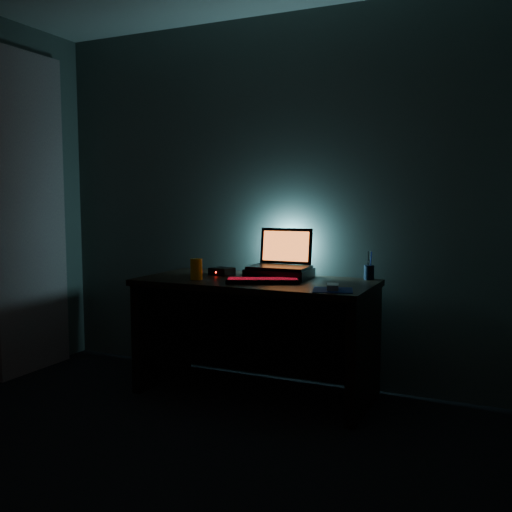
{
  "coord_description": "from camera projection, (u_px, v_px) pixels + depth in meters",
  "views": [
    {
      "loc": [
        1.49,
        -1.66,
        1.26
      ],
      "look_at": [
        0.03,
        1.57,
        0.91
      ],
      "focal_mm": 40.0,
      "sensor_mm": 36.0,
      "label": 1
    }
  ],
  "objects": [
    {
      "name": "room",
      "position": [
        75.0,
        202.0,
        2.12
      ],
      "size": [
        3.5,
        4.0,
        2.5
      ],
      "color": "black",
      "rests_on": "ground"
    },
    {
      "name": "desk",
      "position": [
        259.0,
        318.0,
        3.71
      ],
      "size": [
        1.5,
        0.7,
        0.75
      ],
      "color": "black",
      "rests_on": "ground"
    },
    {
      "name": "curtain",
      "position": [
        29.0,
        215.0,
        4.12
      ],
      "size": [
        0.06,
        0.65,
        2.3
      ],
      "primitive_type": "cube",
      "color": "#BAA495",
      "rests_on": "ground"
    },
    {
      "name": "riser",
      "position": [
        279.0,
        273.0,
        3.72
      ],
      "size": [
        0.41,
        0.32,
        0.06
      ],
      "primitive_type": "cube",
      "rotation": [
        0.0,
        0.0,
        0.04
      ],
      "color": "black",
      "rests_on": "desk"
    },
    {
      "name": "laptop",
      "position": [
        282.0,
        259.0,
        3.76
      ],
      "size": [
        0.39,
        0.3,
        0.26
      ],
      "rotation": [
        0.0,
        0.0,
        0.04
      ],
      "color": "black",
      "rests_on": "riser"
    },
    {
      "name": "keyboard",
      "position": [
        263.0,
        280.0,
        3.5
      ],
      "size": [
        0.47,
        0.31,
        0.03
      ],
      "rotation": [
        0.0,
        0.0,
        0.41
      ],
      "color": "black",
      "rests_on": "desk"
    },
    {
      "name": "mousepad",
      "position": [
        333.0,
        290.0,
        3.2
      ],
      "size": [
        0.27,
        0.25,
        0.0
      ],
      "primitive_type": "cube",
      "rotation": [
        0.0,
        0.0,
        0.28
      ],
      "color": "navy",
      "rests_on": "desk"
    },
    {
      "name": "mouse",
      "position": [
        333.0,
        287.0,
        3.2
      ],
      "size": [
        0.09,
        0.12,
        0.03
      ],
      "primitive_type": "cube",
      "rotation": [
        0.0,
        0.0,
        0.28
      ],
      "color": "gray",
      "rests_on": "mousepad"
    },
    {
      "name": "pen_cup",
      "position": [
        369.0,
        272.0,
        3.63
      ],
      "size": [
        0.07,
        0.07,
        0.09
      ],
      "primitive_type": "cylinder",
      "rotation": [
        0.0,
        0.0,
        -0.1
      ],
      "color": "black",
      "rests_on": "desk"
    },
    {
      "name": "juice_glass",
      "position": [
        196.0,
        269.0,
        3.63
      ],
      "size": [
        0.09,
        0.09,
        0.13
      ],
      "primitive_type": "cylinder",
      "rotation": [
        0.0,
        0.0,
        -0.11
      ],
      "color": "orange",
      "rests_on": "desk"
    },
    {
      "name": "router",
      "position": [
        222.0,
        271.0,
        3.85
      ],
      "size": [
        0.17,
        0.15,
        0.05
      ],
      "rotation": [
        0.0,
        0.0,
        -0.23
      ],
      "color": "black",
      "rests_on": "desk"
    }
  ]
}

